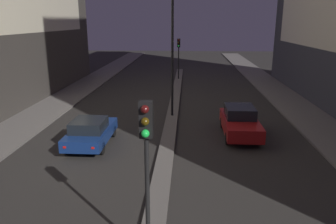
# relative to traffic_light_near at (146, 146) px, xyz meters

# --- Properties ---
(median_strip) EXTENTS (0.76, 37.29, 0.15)m
(median_strip) POSITION_rel_traffic_light_near_xyz_m (0.00, 16.11, -3.20)
(median_strip) COLOR #66605B
(median_strip) RESTS_ON ground
(traffic_light_near) EXTENTS (0.32, 0.42, 4.24)m
(traffic_light_near) POSITION_rel_traffic_light_near_xyz_m (0.00, 0.00, 0.00)
(traffic_light_near) COLOR black
(traffic_light_near) RESTS_ON median_strip
(traffic_light_mid) EXTENTS (0.32, 0.42, 4.24)m
(traffic_light_mid) POSITION_rel_traffic_light_near_xyz_m (0.00, 27.59, 0.00)
(traffic_light_mid) COLOR black
(traffic_light_mid) RESTS_ON median_strip
(street_lamp) EXTENTS (0.52, 0.52, 9.28)m
(street_lamp) POSITION_rel_traffic_light_near_xyz_m (0.00, 13.42, 3.08)
(street_lamp) COLOR black
(street_lamp) RESTS_ON median_strip
(car_left_lane) EXTENTS (1.88, 4.04, 1.43)m
(car_left_lane) POSITION_rel_traffic_light_near_xyz_m (-3.93, 8.13, -2.54)
(car_left_lane) COLOR navy
(car_left_lane) RESTS_ON ground
(car_right_lane) EXTENTS (1.84, 4.41, 1.61)m
(car_right_lane) POSITION_rel_traffic_light_near_xyz_m (3.93, 10.12, -2.47)
(car_right_lane) COLOR maroon
(car_right_lane) RESTS_ON ground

